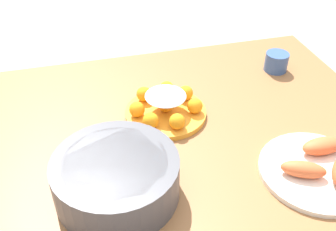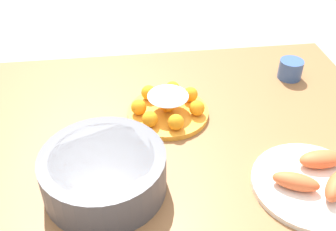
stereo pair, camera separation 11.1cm
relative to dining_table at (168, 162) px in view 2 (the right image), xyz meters
The scene contains 5 objects.
dining_table is the anchor object (origin of this frame).
cake_plate 0.16m from the dining_table, 97.18° to the right, with size 0.24×0.24×0.08m.
serving_bowl 0.28m from the dining_table, 42.72° to the left, with size 0.29×0.29×0.10m.
seafood_platter 0.41m from the dining_table, 146.17° to the left, with size 0.29×0.29×0.06m.
cup_near 0.54m from the dining_table, 149.69° to the right, with size 0.08×0.08×0.07m.
Camera 2 is at (0.11, 0.82, 1.45)m, focal length 42.00 mm.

